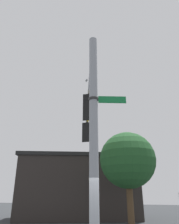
# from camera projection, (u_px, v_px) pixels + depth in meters

# --- Properties ---
(signal_pole) EXTENTS (0.26, 0.26, 7.12)m
(signal_pole) POSITION_uv_depth(u_px,v_px,m) (94.00, 140.00, 6.08)
(signal_pole) COLOR gray
(signal_pole) RESTS_ON ground
(mast_arm) EXTENTS (2.59, 7.83, 0.19)m
(mast_arm) POSITION_uv_depth(u_px,v_px,m) (89.00, 105.00, 10.88)
(mast_arm) COLOR gray
(traffic_light_nearest_pole) EXTENTS (0.54, 0.49, 1.31)m
(traffic_light_nearest_pole) POSITION_uv_depth(u_px,v_px,m) (90.00, 108.00, 9.21)
(traffic_light_nearest_pole) COLOR black
(traffic_light_mid_inner) EXTENTS (0.54, 0.49, 1.31)m
(traffic_light_mid_inner) POSITION_uv_depth(u_px,v_px,m) (87.00, 133.00, 12.98)
(traffic_light_mid_inner) COLOR black
(street_name_sign) EXTENTS (1.13, 0.47, 0.22)m
(street_name_sign) POSITION_uv_depth(u_px,v_px,m) (102.00, 100.00, 6.54)
(street_name_sign) COLOR #147238
(bird_flying) EXTENTS (0.23, 0.36, 0.07)m
(bird_flying) POSITION_uv_depth(u_px,v_px,m) (87.00, 80.00, 14.66)
(bird_flying) COLOR gray
(storefront_building) EXTENTS (11.74, 8.90, 5.36)m
(storefront_building) POSITION_uv_depth(u_px,v_px,m) (79.00, 186.00, 19.23)
(storefront_building) COLOR #282321
(storefront_building) RESTS_ON ground
(tree_by_storefront) EXTENTS (3.78, 3.78, 6.13)m
(tree_by_storefront) POSITION_uv_depth(u_px,v_px,m) (128.00, 160.00, 14.41)
(tree_by_storefront) COLOR #4C3823
(tree_by_storefront) RESTS_ON ground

